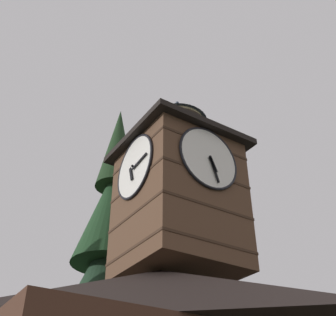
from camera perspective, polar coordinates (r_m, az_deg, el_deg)
clock_tower at (r=17.33m, az=1.34°, el=-4.40°), size 4.59×4.59×8.05m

